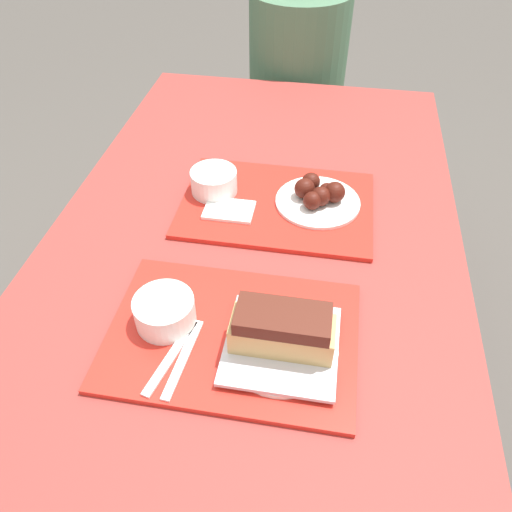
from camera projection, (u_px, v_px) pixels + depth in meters
The scene contains 14 objects.
ground_plane at pixel (251, 423), 1.60m from camera, with size 12.00×12.00×0.00m, color #4C4742.
picnic_table at pixel (248, 282), 1.14m from camera, with size 0.93×1.74×0.74m.
picnic_bench_far at pixel (295, 146), 2.13m from camera, with size 0.89×0.28×0.43m.
tray_near at pixel (232, 335), 0.92m from camera, with size 0.46×0.32×0.01m.
tray_far at pixel (277, 205), 1.20m from camera, with size 0.46×0.32×0.01m.
bowl_coleslaw_near at pixel (165, 310), 0.91m from camera, with size 0.11×0.11×0.06m.
brisket_sandwich_plate at pixel (282, 336), 0.86m from camera, with size 0.20×0.20×0.10m.
plastic_fork_near at pixel (171, 357), 0.87m from camera, with size 0.06×0.17×0.00m.
plastic_knife_near at pixel (183, 358), 0.87m from camera, with size 0.03×0.17×0.00m.
condiment_packet at pixel (246, 304), 0.96m from camera, with size 0.04×0.03×0.01m.
bowl_coleslaw_far at pixel (214, 180), 1.21m from camera, with size 0.11×0.11×0.06m.
wings_plate_far at pixel (318, 195), 1.18m from camera, with size 0.20×0.20×0.06m.
napkin_far at pixel (229, 210), 1.17m from camera, with size 0.12×0.08×0.01m.
person_seated_across at pixel (298, 61), 1.87m from camera, with size 0.36×0.36×0.73m.
Camera 1 is at (0.15, -0.77, 1.49)m, focal length 35.00 mm.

